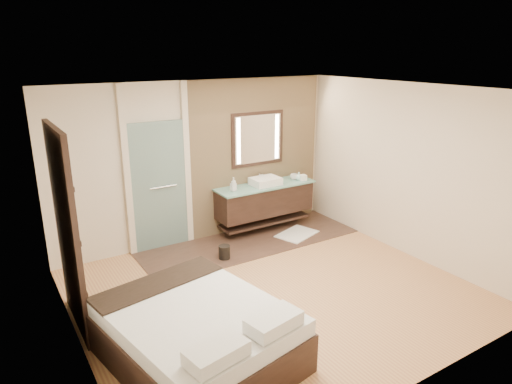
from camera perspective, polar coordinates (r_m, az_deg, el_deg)
floor at (r=6.40m, az=2.22°, el=-12.25°), size 5.00×5.00×0.00m
tile_strip at (r=7.89m, az=-0.72°, el=-6.17°), size 3.80×1.30×0.01m
stone_wall at (r=8.21m, az=0.02°, el=4.68°), size 2.60×0.08×2.70m
vanity at (r=8.18m, az=1.10°, el=-0.97°), size 1.85×0.55×0.88m
mirror_unit at (r=8.11m, az=0.22°, el=6.67°), size 1.06×0.04×0.96m
frosted_door at (r=7.47m, az=-12.07°, el=1.35°), size 1.10×0.12×2.70m
shoji_partition at (r=5.58m, az=-22.53°, el=-4.49°), size 0.06×1.20×2.40m
bed at (r=5.04m, az=-7.31°, el=-17.22°), size 1.91×2.23×0.76m
bath_mat at (r=8.18m, az=5.14°, el=-5.26°), size 0.84×0.71×0.02m
waste_bin at (r=7.24m, az=-3.98°, el=-7.54°), size 0.24×0.24×0.23m
tissue_box at (r=8.40m, az=5.86°, el=1.81°), size 0.14×0.14×0.10m
soap_bottle_a at (r=7.70m, az=-2.82°, el=0.97°), size 0.10×0.10×0.24m
soap_bottle_b at (r=7.73m, az=-2.85°, el=0.85°), size 0.11×0.11×0.19m
soap_bottle_c at (r=8.40m, az=5.36°, el=1.99°), size 0.13×0.13×0.15m
cup at (r=8.42m, az=4.77°, el=1.91°), size 0.15×0.15×0.10m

